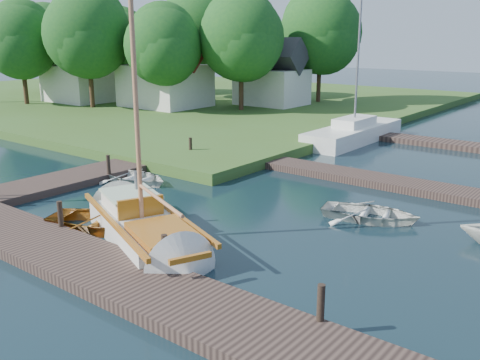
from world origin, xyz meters
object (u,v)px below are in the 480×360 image
Objects in this scene: mooring_post_5 at (191,146)px; house_a at (165,74)px; mooring_post_4 at (108,164)px; tree_1 at (88,33)px; tree_3 at (242,37)px; marina_boat_0 at (354,132)px; house_c at (272,78)px; tender_a at (136,175)px; tree_6 at (45,38)px; sailboat at (146,232)px; tree_7 at (321,32)px; tree_4 at (197,30)px; house_b at (81,74)px; tender_c at (370,210)px; tree_2 at (164,45)px; mooring_post_3 at (321,303)px; mooring_post_2 at (165,250)px; tree_5 at (120,41)px; mooring_post_1 at (60,214)px; tree_0 at (21,40)px; dinghy at (107,218)px.

mooring_post_5 is 0.13× the size of house_a.
tree_1 reaches higher than mooring_post_4.
tree_1 reaches higher than tree_3.
house_c is (-11.20, 7.83, 2.02)m from marina_boat_0.
tree_6 reaches higher than tender_a.
tender_a is (1.13, -4.54, -0.38)m from mooring_post_5.
tree_7 is (-11.47, 29.85, 5.86)m from sailboat.
house_b is at bearing -126.71° from tree_4.
tender_c is (10.79, -2.84, -0.37)m from mooring_post_5.
tree_2 is at bearing -63.43° from tree_4.
sailboat reaches higher than mooring_post_3.
marina_boat_0 is (-4.30, 19.17, -0.14)m from mooring_post_2.
tree_4 is at bearing 135.99° from mooring_post_3.
house_c is 0.65× the size of tree_5.
tender_a is at bearing -53.23° from tree_4.
tree_6 is (-14.00, -6.00, -0.73)m from tree_4.
tree_2 is at bearing 90.54° from marina_boat_0.
tree_3 is (-11.00, 23.05, 5.11)m from mooring_post_1.
marina_boat_0 reaches higher than tree_6.
tender_a is at bearing 86.40° from tender_c.
mooring_post_4 is 0.09× the size of tree_6.
mooring_post_5 is 0.09× the size of tree_3.
mooring_post_3 is at bearing -22.69° from tree_0.
dinghy is at bearing 60.33° from mooring_post_1.
mooring_post_3 is (9.00, 0.00, 0.00)m from mooring_post_1.
marina_boat_0 is at bearing 120.33° from sailboat.
tender_c is (9.65, 1.70, 0.01)m from tender_a.
tree_1 is (-17.00, 7.05, 5.39)m from mooring_post_5.
tree_3 is (-7.00, 18.05, 5.11)m from mooring_post_4.
tree_4 is at bearing 116.57° from tree_2.
house_c is at bearing -0.36° from tree_4.
tree_2 reaches higher than tender_a.
mooring_post_3 is 0.10× the size of tree_2.
house_a is at bearing 30.76° from tree_0.
house_b is (-21.00, 14.00, 2.07)m from mooring_post_4.
house_c is (-17.79, 19.84, 2.25)m from tender_c.
marina_boat_0 is at bearing -12.19° from tree_5.
dinghy is 0.48× the size of tree_5.
tree_6 is at bearing -164.86° from house_c.
tender_c is at bearing 11.32° from mooring_post_4.
mooring_post_1 is at bearing -155.61° from tender_a.
tree_0 is 12.65m from tree_2.
mooring_post_2 is 0.08× the size of sailboat.
house_c is 0.57× the size of tree_1.
house_a is at bearing -128.53° from tree_7.
tender_a is 0.32× the size of marina_boat_0.
dinghy is 0.40× the size of marina_boat_0.
tender_c is 13.70m from marina_boat_0.
tree_4 reaches higher than tree_5.
tree_5 reaches higher than house_c.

